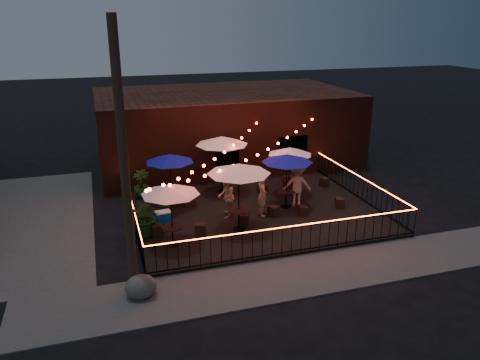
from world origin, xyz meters
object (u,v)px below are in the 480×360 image
Objects in this scene: utility_pole at (124,166)px; cafe_table_4 at (287,159)px; cafe_table_0 at (170,190)px; boulder at (141,287)px; cafe_table_3 at (222,141)px; cooler at (163,221)px; cafe_table_2 at (239,170)px; cafe_table_5 at (290,152)px; cafe_table_1 at (170,159)px.

cafe_table_4 is at bearing 33.65° from utility_pole.
boulder is at bearing -116.97° from cafe_table_0.
cafe_table_3 reaches higher than cafe_table_4.
cooler is (1.48, 3.83, -3.46)m from utility_pole.
utility_pole is 3.43m from cafe_table_0.
cafe_table_5 is at bearing 41.59° from cafe_table_2.
cafe_table_3 is (2.55, 0.92, 0.34)m from cafe_table_1.
boulder is at bearing -107.05° from cafe_table_1.
cafe_table_0 is at bearing -168.19° from cafe_table_2.
cafe_table_1 is 3.87m from cafe_table_2.
utility_pole reaches higher than cafe_table_4.
cafe_table_1 is 2.84× the size of boulder.
cafe_table_3 is 2.91× the size of boulder.
boulder is (-2.04, -6.64, -1.88)m from cafe_table_1.
cafe_table_1 is 0.98× the size of cafe_table_3.
cafe_table_3 is (4.75, 7.22, -1.42)m from utility_pole.
cafe_table_0 is at bearing 63.03° from boulder.
utility_pole is 9.85m from cafe_table_5.
boulder is (-1.31, -4.17, -0.18)m from cooler.
utility_pole is at bearing -123.35° from cafe_table_3.
cafe_table_4 reaches higher than boulder.
cafe_table_4 is (5.25, 2.09, 0.08)m from cafe_table_0.
cafe_table_0 is 5.65m from cafe_table_4.
cafe_table_4 reaches higher than cafe_table_0.
cafe_table_1 is at bearing -160.11° from cafe_table_3.
cafe_table_5 is 2.91× the size of cooler.
cafe_table_1 is (2.20, 6.30, -1.76)m from utility_pole.
utility_pole is at bearing -118.67° from cooler.
cafe_table_5 is at bearing 62.50° from cafe_table_4.
cooler is (-5.37, -0.73, -1.78)m from cafe_table_4.
cafe_table_2 is at bearing 11.81° from cafe_table_0.
cafe_table_0 is 0.99× the size of cafe_table_3.
boulder is at bearing -140.50° from cafe_table_2.
cafe_table_4 is at bearing -117.50° from cafe_table_5.
cooler is (-2.78, 0.80, -2.03)m from cafe_table_2.
cooler is 4.38m from boulder.
cafe_table_2 is at bearing 35.44° from utility_pole.
cafe_table_1 is 0.89× the size of cafe_table_2.
cafe_table_0 is (1.60, 2.47, -1.76)m from utility_pole.
utility_pole is 3.04× the size of cafe_table_0.
cooler is (-6.12, -2.17, -1.64)m from cafe_table_5.
utility_pole is at bearing -146.35° from cafe_table_4.
utility_pole reaches higher than cafe_table_2.
cafe_table_1 is at bearing 66.05° from cooler.
cafe_table_1 is 0.94× the size of cafe_table_4.
cafe_table_3 is at bearing 38.44° from cooler.
cafe_table_2 is (4.25, 3.03, -1.43)m from utility_pole.
cooler is at bearing 163.88° from cafe_table_2.
cafe_table_1 reaches higher than boulder.
cafe_table_2 reaches higher than cafe_table_5.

